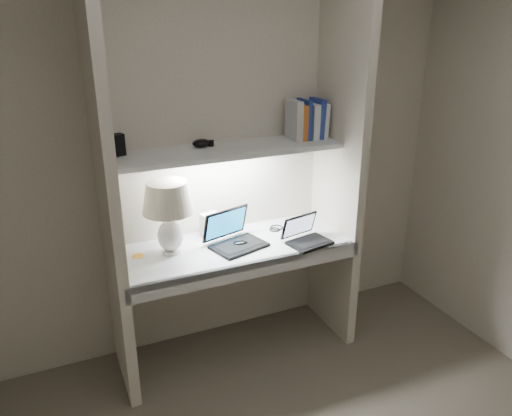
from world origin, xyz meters
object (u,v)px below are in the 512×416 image
laptop_main (234,237)px  book_row (307,120)px  laptop_netbook (306,236)px  table_lamp (168,206)px  speaker (210,225)px

laptop_main → book_row: size_ratio=1.54×
laptop_main → laptop_netbook: laptop_main is taller
table_lamp → laptop_netbook: (0.81, -0.20, -0.26)m
laptop_main → book_row: (0.56, 0.13, 0.66)m
laptop_netbook → speaker: 0.62m
laptop_main → speaker: bearing=100.5°
table_lamp → book_row: 1.03m
laptop_netbook → speaker: size_ratio=1.90×
laptop_main → laptop_netbook: (0.43, -0.15, -0.01)m
table_lamp → laptop_netbook: table_lamp is taller
laptop_netbook → book_row: (0.13, 0.28, 0.67)m
laptop_netbook → laptop_main: bearing=148.9°
table_lamp → laptop_main: size_ratio=1.16×
table_lamp → laptop_netbook: 0.88m
table_lamp → laptop_main: bearing=-7.1°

